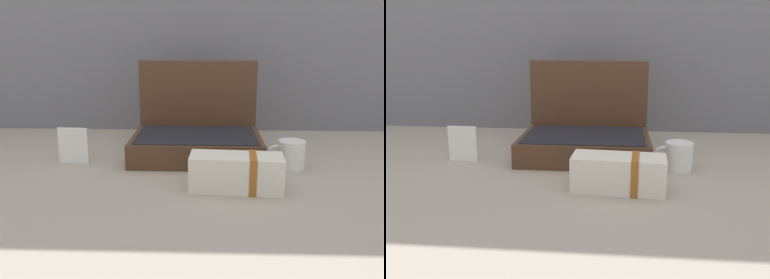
# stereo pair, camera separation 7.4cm
# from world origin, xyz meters

# --- Properties ---
(ground_plane) EXTENTS (6.00, 6.00, 0.00)m
(ground_plane) POSITION_xyz_m (0.00, 0.00, 0.00)
(ground_plane) COLOR #9E9384
(open_suitcase) EXTENTS (0.45, 0.34, 0.33)m
(open_suitcase) POSITION_xyz_m (0.02, 0.16, 0.07)
(open_suitcase) COLOR #4C301E
(open_suitcase) RESTS_ON ground_plane
(cream_toiletry_bag) EXTENTS (0.26, 0.12, 0.10)m
(cream_toiletry_bag) POSITION_xyz_m (0.14, -0.19, 0.05)
(cream_toiletry_bag) COLOR silver
(cream_toiletry_bag) RESTS_ON ground_plane
(coffee_mug) EXTENTS (0.12, 0.09, 0.09)m
(coffee_mug) POSITION_xyz_m (0.33, 0.01, 0.05)
(coffee_mug) COLOR white
(coffee_mug) RESTS_ON ground_plane
(info_card_left) EXTENTS (0.10, 0.01, 0.12)m
(info_card_left) POSITION_xyz_m (-0.39, 0.04, 0.06)
(info_card_left) COLOR white
(info_card_left) RESTS_ON ground_plane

